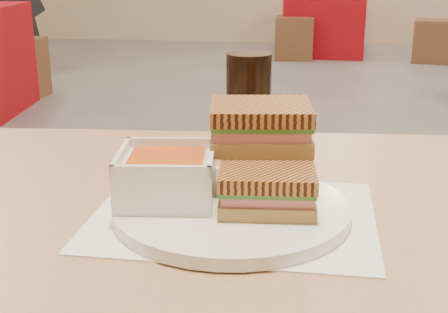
# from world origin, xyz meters

# --- Properties ---
(main_table) EXTENTS (1.25, 0.78, 0.75)m
(main_table) POSITION_xyz_m (0.10, -1.99, 0.64)
(main_table) COLOR tan
(main_table) RESTS_ON ground
(tray_liner) EXTENTS (0.34, 0.27, 0.00)m
(tray_liner) POSITION_xyz_m (0.02, -2.02, 0.75)
(tray_liner) COLOR white
(tray_liner) RESTS_ON main_table
(plate) EXTENTS (0.28, 0.28, 0.02)m
(plate) POSITION_xyz_m (0.02, -2.02, 0.76)
(plate) COLOR white
(plate) RESTS_ON tray_liner
(soup_bowl) EXTENTS (0.12, 0.12, 0.06)m
(soup_bowl) POSITION_xyz_m (-0.06, -2.01, 0.79)
(soup_bowl) COLOR white
(soup_bowl) RESTS_ON plate
(panini_lower) EXTENTS (0.12, 0.10, 0.05)m
(panini_lower) POSITION_xyz_m (0.06, -2.03, 0.79)
(panini_lower) COLOR #A58348
(panini_lower) RESTS_ON plate
(panini_upper) EXTENTS (0.14, 0.12, 0.06)m
(panini_upper) POSITION_xyz_m (0.05, -1.95, 0.85)
(panini_upper) COLOR #A58348
(panini_upper) RESTS_ON panini_lower
(cola_glass) EXTENTS (0.07, 0.07, 0.15)m
(cola_glass) POSITION_xyz_m (0.02, -1.73, 0.83)
(cola_glass) COLOR black
(cola_glass) RESTS_ON main_table
(bg_table_2) EXTENTS (0.88, 0.88, 0.73)m
(bg_table_2) POSITION_xyz_m (0.31, 4.17, 0.37)
(bg_table_2) COLOR #A80714
(bg_table_2) RESTS_ON ground
(bg_chair_0r) EXTENTS (0.42, 0.42, 0.44)m
(bg_chair_0r) POSITION_xyz_m (-2.06, 1.71, 0.22)
(bg_chair_0r) COLOR brown
(bg_chair_0r) RESTS_ON ground
(bg_chair_2l) EXTENTS (0.38, 0.38, 0.43)m
(bg_chair_2l) POSITION_xyz_m (-0.01, 3.81, 0.21)
(bg_chair_2l) COLOR brown
(bg_chair_2l) RESTS_ON ground
(bg_chair_2r) EXTENTS (0.44, 0.44, 0.42)m
(bg_chair_2r) POSITION_xyz_m (1.37, 3.79, 0.21)
(bg_chair_2r) COLOR brown
(bg_chair_2r) RESTS_ON ground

